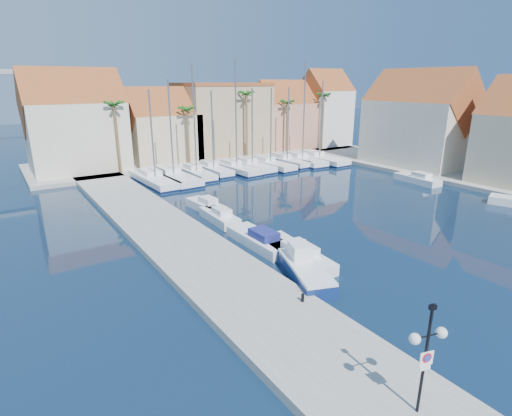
{
  "coord_description": "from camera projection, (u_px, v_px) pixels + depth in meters",
  "views": [
    {
      "loc": [
        -19.89,
        -11.67,
        12.07
      ],
      "look_at": [
        -4.01,
        12.23,
        3.0
      ],
      "focal_mm": 28.0,
      "sensor_mm": 36.0,
      "label": 1
    }
  ],
  "objects": [
    {
      "name": "building_4",
      "position": [
        324.0,
        110.0,
        75.78
      ],
      "size": [
        8.3,
        8.0,
        14.0
      ],
      "color": "white",
      "rests_on": "shore_north"
    },
    {
      "name": "sailboat_3",
      "position": [
        212.0,
        169.0,
        55.23
      ],
      "size": [
        2.33,
        8.7,
        11.01
      ],
      "rotation": [
        0.0,
        0.0,
        0.0
      ],
      "color": "white",
      "rests_on": "ground"
    },
    {
      "name": "building_6",
      "position": [
        419.0,
        123.0,
        57.38
      ],
      "size": [
        9.0,
        14.3,
        13.5
      ],
      "color": "beige",
      "rests_on": "shore_east"
    },
    {
      "name": "sailboat_2",
      "position": [
        195.0,
        172.0,
        53.04
      ],
      "size": [
        2.46,
        8.89,
        14.36
      ],
      "rotation": [
        0.0,
        0.0,
        -0.01
      ],
      "color": "white",
      "rests_on": "ground"
    },
    {
      "name": "sailboat_8",
      "position": [
        300.0,
        159.0,
        62.13
      ],
      "size": [
        3.67,
        10.93,
        14.99
      ],
      "rotation": [
        0.0,
        0.0,
        -0.08
      ],
      "color": "white",
      "rests_on": "ground"
    },
    {
      "name": "quay_west",
      "position": [
        190.0,
        251.0,
        29.3
      ],
      "size": [
        6.0,
        77.0,
        0.5
      ],
      "primitive_type": "cube",
      "color": "gray",
      "rests_on": "ground"
    },
    {
      "name": "motorboat_west_0",
      "position": [
        295.0,
        253.0,
        28.23
      ],
      "size": [
        2.91,
        7.34,
        1.4
      ],
      "rotation": [
        0.0,
        0.0,
        -0.09
      ],
      "color": "white",
      "rests_on": "ground"
    },
    {
      "name": "palm_1",
      "position": [
        187.0,
        111.0,
        56.42
      ],
      "size": [
        2.6,
        2.6,
        9.15
      ],
      "color": "brown",
      "rests_on": "shore_north"
    },
    {
      "name": "sailboat_4",
      "position": [
        234.0,
        167.0,
        55.99
      ],
      "size": [
        3.29,
        9.88,
        14.97
      ],
      "rotation": [
        0.0,
        0.0,
        0.08
      ],
      "color": "white",
      "rests_on": "ground"
    },
    {
      "name": "bollard",
      "position": [
        303.0,
        298.0,
        21.97
      ],
      "size": [
        0.18,
        0.18,
        0.45
      ],
      "primitive_type": "cylinder",
      "color": "black",
      "rests_on": "quay_west"
    },
    {
      "name": "motorboat_west_3",
      "position": [
        206.0,
        205.0,
        39.25
      ],
      "size": [
        2.1,
        5.33,
        1.4
      ],
      "rotation": [
        0.0,
        0.0,
        0.08
      ],
      "color": "white",
      "rests_on": "ground"
    },
    {
      "name": "ground",
      "position": [
        428.0,
        298.0,
        23.4
      ],
      "size": [
        260.0,
        260.0,
        0.0
      ],
      "primitive_type": "plane",
      "color": "black",
      "rests_on": "ground"
    },
    {
      "name": "building_2",
      "position": [
        222.0,
        119.0,
        66.5
      ],
      "size": [
        14.2,
        10.2,
        11.5
      ],
      "color": "tan",
      "rests_on": "shore_north"
    },
    {
      "name": "sailboat_7",
      "position": [
        285.0,
        161.0,
        61.07
      ],
      "size": [
        2.97,
        9.57,
        11.4
      ],
      "rotation": [
        0.0,
        0.0,
        0.05
      ],
      "color": "white",
      "rests_on": "ground"
    },
    {
      "name": "building_1",
      "position": [
        162.0,
        129.0,
        60.19
      ],
      "size": [
        10.3,
        8.0,
        11.0
      ],
      "color": "beige",
      "rests_on": "shore_north"
    },
    {
      "name": "palm_4",
      "position": [
        324.0,
        97.0,
        69.71
      ],
      "size": [
        2.6,
        2.6,
        10.65
      ],
      "color": "brown",
      "rests_on": "shore_north"
    },
    {
      "name": "motorboat_west_1",
      "position": [
        260.0,
        239.0,
        30.73
      ],
      "size": [
        2.13,
        6.5,
        1.4
      ],
      "rotation": [
        0.0,
        0.0,
        0.01
      ],
      "color": "white",
      "rests_on": "ground"
    },
    {
      "name": "palm_2",
      "position": [
        246.0,
        96.0,
        61.13
      ],
      "size": [
        2.6,
        2.6,
        11.15
      ],
      "color": "brown",
      "rests_on": "shore_north"
    },
    {
      "name": "motorboat_west_2",
      "position": [
        220.0,
        216.0,
        36.01
      ],
      "size": [
        1.85,
        5.31,
        1.4
      ],
      "rotation": [
        0.0,
        0.0,
        -0.03
      ],
      "color": "white",
      "rests_on": "ground"
    },
    {
      "name": "shore_north",
      "position": [
        207.0,
        156.0,
        66.72
      ],
      "size": [
        54.0,
        16.0,
        0.5
      ],
      "primitive_type": "cube",
      "color": "gray",
      "rests_on": "ground"
    },
    {
      "name": "sailboat_9",
      "position": [
        316.0,
        158.0,
        63.27
      ],
      "size": [
        3.33,
        11.86,
        12.34
      ],
      "rotation": [
        0.0,
        0.0,
        0.02
      ],
      "color": "white",
      "rests_on": "ground"
    },
    {
      "name": "sailboat_1",
      "position": [
        172.0,
        176.0,
        51.19
      ],
      "size": [
        3.56,
        12.08,
        12.41
      ],
      "rotation": [
        0.0,
        0.0,
        0.03
      ],
      "color": "white",
      "rests_on": "ground"
    },
    {
      "name": "building_0",
      "position": [
        76.0,
        125.0,
        53.48
      ],
      "size": [
        12.3,
        9.0,
        13.5
      ],
      "color": "beige",
      "rests_on": "shore_north"
    },
    {
      "name": "palm_0",
      "position": [
        114.0,
        107.0,
        50.85
      ],
      "size": [
        2.6,
        2.6,
        10.15
      ],
      "color": "brown",
      "rests_on": "shore_north"
    },
    {
      "name": "motorboat_east_1",
      "position": [
        418.0,
        179.0,
        49.98
      ],
      "size": [
        2.28,
        6.05,
        1.4
      ],
      "rotation": [
        0.0,
        0.0,
        -0.07
      ],
      "color": "white",
      "rests_on": "ground"
    },
    {
      "name": "sailboat_5",
      "position": [
        250.0,
        165.0,
        57.71
      ],
      "size": [
        2.82,
        9.8,
        11.31
      ],
      "rotation": [
        0.0,
        0.0,
        0.03
      ],
      "color": "white",
      "rests_on": "ground"
    },
    {
      "name": "building_3",
      "position": [
        283.0,
        118.0,
        72.15
      ],
      "size": [
        10.3,
        8.0,
        12.0
      ],
      "color": "tan",
      "rests_on": "shore_north"
    },
    {
      "name": "sailboat_6",
      "position": [
        268.0,
        164.0,
        58.83
      ],
      "size": [
        3.29,
        10.2,
        11.28
      ],
      "rotation": [
        0.0,
        0.0,
        0.06
      ],
      "color": "white",
      "rests_on": "ground"
    },
    {
      "name": "lamp_post",
      "position": [
        427.0,
        343.0,
        13.8
      ],
      "size": [
        1.48,
        0.7,
        4.48
      ],
      "rotation": [
        0.0,
        0.0,
        -0.27
      ],
      "color": "black",
      "rests_on": "quay_west"
    },
    {
      "name": "sailboat_0",
      "position": [
        153.0,
        179.0,
        49.55
      ],
      "size": [
        3.31,
        11.14,
        11.27
      ],
      "rotation": [
        0.0,
        0.0,
        0.04
      ],
      "color": "white",
      "rests_on": "ground"
    },
    {
      "name": "shore_east",
      "position": [
        473.0,
        177.0,
        52.13
      ],
      "size": [
        12.0,
        60.0,
        0.5
      ],
      "primitive_type": "cube",
      "color": "gray",
      "rests_on": "ground"
    },
    {
      "name": "fishing_boat",
      "position": [
        304.0,
        269.0,
        25.52
      ],
      "size": [
        3.73,
        6.01,
        2.0
      ],
      "rotation": [
        0.0,
        0.0,
        -0.35
      ],
      "color": "navy",
      "rests_on": "ground"
    },
    {
      "name": "palm_3",
      "position": [
        287.0,
        104.0,
        65.77
      ],
      "size": [
        2.6,
        2.6,
        9.65
      ],
      "color": "brown",
      "rests_on": "shore_north"
    }
  ]
}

